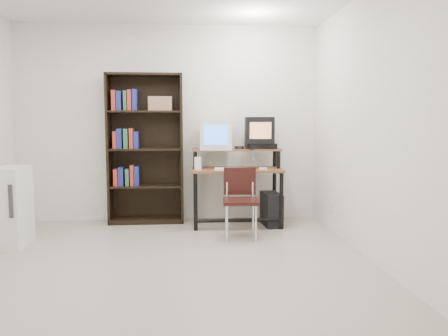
{
  "coord_description": "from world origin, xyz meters",
  "views": [
    {
      "loc": [
        0.28,
        -3.92,
        1.32
      ],
      "look_at": [
        0.67,
        1.1,
        0.79
      ],
      "focal_mm": 35.0,
      "sensor_mm": 36.0,
      "label": 1
    }
  ],
  "objects": [
    {
      "name": "bookshelf",
      "position": [
        -0.3,
        1.86,
        0.99
      ],
      "size": [
        0.97,
        0.33,
        1.94
      ],
      "rotation": [
        0.0,
        0.0,
        0.01
      ],
      "color": "black",
      "rests_on": "floor"
    },
    {
      "name": "front_wall",
      "position": [
        0.0,
        -2.0,
        1.3
      ],
      "size": [
        4.0,
        0.01,
        2.6
      ],
      "primitive_type": "cube",
      "color": "white",
      "rests_on": "floor"
    },
    {
      "name": "cd_spindle",
      "position": [
        0.91,
        1.62,
        0.99
      ],
      "size": [
        0.14,
        0.14,
        0.05
      ],
      "primitive_type": "cylinder",
      "rotation": [
        0.0,
        0.0,
        -0.2
      ],
      "color": "#26262B",
      "rests_on": "computer_desk"
    },
    {
      "name": "school_chair",
      "position": [
        0.85,
        1.02,
        0.49
      ],
      "size": [
        0.42,
        0.42,
        0.79
      ],
      "rotation": [
        0.0,
        0.0,
        -0.05
      ],
      "color": "black",
      "rests_on": "floor"
    },
    {
      "name": "mouse",
      "position": [
        1.19,
        1.44,
        0.74
      ],
      "size": [
        0.1,
        0.07,
        0.03
      ],
      "primitive_type": "cube",
      "rotation": [
        0.0,
        0.0,
        -0.09
      ],
      "color": "white",
      "rests_on": "mousepad"
    },
    {
      "name": "wall_outlet",
      "position": [
        1.99,
        1.15,
        0.3
      ],
      "size": [
        0.02,
        0.08,
        0.12
      ],
      "primitive_type": "cube",
      "color": "beige",
      "rests_on": "right_wall"
    },
    {
      "name": "crt_tv",
      "position": [
        1.17,
        1.66,
        1.22
      ],
      "size": [
        0.38,
        0.38,
        0.34
      ],
      "rotation": [
        0.0,
        0.0,
        -0.06
      ],
      "color": "black",
      "rests_on": "vcr"
    },
    {
      "name": "vcr",
      "position": [
        1.19,
        1.66,
        1.01
      ],
      "size": [
        0.4,
        0.32,
        0.08
      ],
      "primitive_type": "cube",
      "rotation": [
        0.0,
        0.0,
        0.18
      ],
      "color": "black",
      "rests_on": "computer_desk"
    },
    {
      "name": "crt_monitor",
      "position": [
        0.61,
        1.7,
        1.16
      ],
      "size": [
        0.42,
        0.43,
        0.38
      ],
      "rotation": [
        0.0,
        0.0,
        -0.05
      ],
      "color": "silver",
      "rests_on": "computer_desk"
    },
    {
      "name": "computer_desk",
      "position": [
        0.87,
        1.59,
        0.68
      ],
      "size": [
        1.14,
        0.58,
        0.98
      ],
      "rotation": [
        0.0,
        0.0,
        -0.01
      ],
      "color": "brown",
      "rests_on": "floor"
    },
    {
      "name": "mini_fridge",
      "position": [
        -1.72,
        0.8,
        0.43
      ],
      "size": [
        0.5,
        0.52,
        0.85
      ],
      "rotation": [
        0.0,
        0.0,
        0.0
      ],
      "color": "white",
      "rests_on": "floor"
    },
    {
      "name": "right_wall",
      "position": [
        2.0,
        0.0,
        1.3
      ],
      "size": [
        0.01,
        4.0,
        2.6
      ],
      "primitive_type": "cube",
      "color": "white",
      "rests_on": "floor"
    },
    {
      "name": "floor",
      "position": [
        0.0,
        0.0,
        -0.01
      ],
      "size": [
        4.0,
        4.0,
        0.01
      ],
      "primitive_type": "cube",
      "color": "#B7AD98",
      "rests_on": "ground"
    },
    {
      "name": "pc_tower",
      "position": [
        1.32,
        1.53,
        0.21
      ],
      "size": [
        0.23,
        0.46,
        0.42
      ],
      "primitive_type": "cube",
      "rotation": [
        0.0,
        0.0,
        0.08
      ],
      "color": "black",
      "rests_on": "floor"
    },
    {
      "name": "keyboard",
      "position": [
        0.82,
        1.42,
        0.74
      ],
      "size": [
        0.49,
        0.27,
        0.03
      ],
      "primitive_type": "cube",
      "rotation": [
        0.0,
        0.0,
        -0.12
      ],
      "color": "silver",
      "rests_on": "computer_desk"
    },
    {
      "name": "back_wall",
      "position": [
        0.0,
        2.0,
        1.3
      ],
      "size": [
        4.0,
        0.01,
        2.6
      ],
      "primitive_type": "cube",
      "color": "white",
      "rests_on": "floor"
    },
    {
      "name": "desk_speaker",
      "position": [
        0.38,
        1.5,
        0.8
      ],
      "size": [
        0.09,
        0.09,
        0.17
      ],
      "primitive_type": "cube",
      "rotation": [
        0.0,
        0.0,
        -0.15
      ],
      "color": "silver",
      "rests_on": "computer_desk"
    },
    {
      "name": "mousepad",
      "position": [
        1.17,
        1.44,
        0.72
      ],
      "size": [
        0.23,
        0.19,
        0.01
      ],
      "primitive_type": "cube",
      "rotation": [
        0.0,
        0.0,
        -0.04
      ],
      "color": "black",
      "rests_on": "computer_desk"
    }
  ]
}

